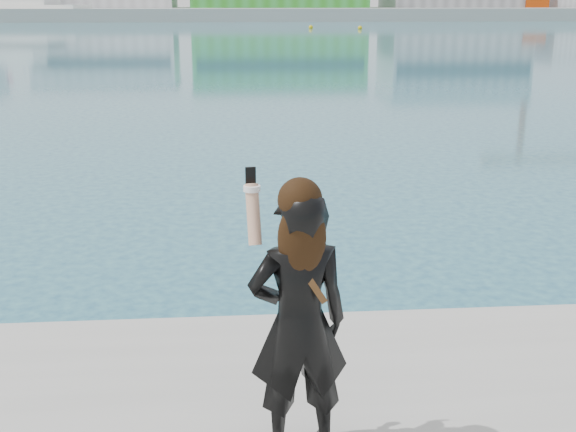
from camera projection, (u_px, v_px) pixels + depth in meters
name	position (u px, v px, depth m)	size (l,w,h in m)	color
far_quay	(232.00, 13.00, 128.91)	(320.00, 40.00, 2.00)	#9E9E99
motor_yacht	(26.00, 5.00, 113.01)	(19.75, 11.90, 8.92)	white
buoy_near	(360.00, 29.00, 83.23)	(0.50, 0.50, 0.50)	gold
buoy_extra	(311.00, 29.00, 85.13)	(0.50, 0.50, 0.50)	gold
woman	(299.00, 316.00, 3.82)	(0.58, 0.42, 1.57)	black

